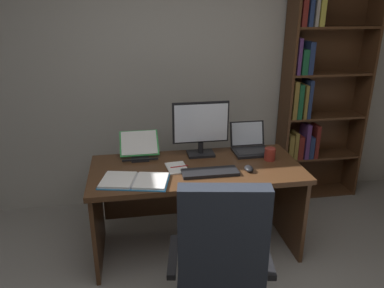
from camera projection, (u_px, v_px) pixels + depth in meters
The scene contains 13 objects.
wall_back at pixel (171, 67), 3.54m from camera, with size 5.67×0.12×2.73m, color #B2ADA3.
desk at pixel (195, 186), 3.03m from camera, with size 1.63×0.74×0.74m.
bookshelf at pixel (314, 100), 3.68m from camera, with size 0.84×0.27×2.16m.
office_chair at pixel (220, 274), 2.17m from camera, with size 0.67×0.60×1.08m.
monitor at pixel (201, 129), 3.04m from camera, with size 0.47×0.16×0.45m.
laptop at pixel (250, 146), 3.17m from camera, with size 0.30×0.30×0.23m.
keyboard at pixel (210, 172), 2.77m from camera, with size 0.42×0.15×0.02m, color black.
computer_mouse at pixel (249, 169), 2.81m from camera, with size 0.06×0.10×0.04m, color black.
reading_stand_with_book at pixel (139, 145), 3.07m from camera, with size 0.32×0.28×0.18m.
open_binder at pixel (135, 181), 2.63m from camera, with size 0.53×0.37×0.02m.
notepad at pixel (177, 168), 2.86m from camera, with size 0.15×0.21×0.01m, color white.
pen at pixel (179, 166), 2.86m from camera, with size 0.01×0.01×0.14m, color maroon.
coffee_mug at pixel (270, 154), 3.00m from camera, with size 0.09×0.09×0.10m, color maroon.
Camera 1 is at (-0.39, -1.36, 1.93)m, focal length 34.86 mm.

